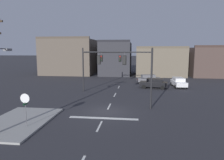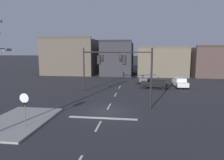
# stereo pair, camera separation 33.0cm
# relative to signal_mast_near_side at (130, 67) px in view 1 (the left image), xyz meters

# --- Properties ---
(ground_plane) EXTENTS (400.00, 400.00, 0.00)m
(ground_plane) POSITION_rel_signal_mast_near_side_xyz_m (-2.28, -2.04, -4.44)
(ground_plane) COLOR #2B2B30
(sidewalk_near_corner) EXTENTS (5.00, 8.00, 0.15)m
(sidewalk_near_corner) POSITION_rel_signal_mast_near_side_xyz_m (-9.38, -6.04, -4.36)
(sidewalk_near_corner) COLOR gray
(sidewalk_near_corner) RESTS_ON ground
(stop_bar_paint) EXTENTS (6.40, 0.50, 0.01)m
(stop_bar_paint) POSITION_rel_signal_mast_near_side_xyz_m (-2.28, -4.04, -4.43)
(stop_bar_paint) COLOR silver
(stop_bar_paint) RESTS_ON ground
(lane_centreline) EXTENTS (0.16, 26.40, 0.01)m
(lane_centreline) POSITION_rel_signal_mast_near_side_xyz_m (-2.28, -0.04, -4.43)
(lane_centreline) COLOR silver
(lane_centreline) RESTS_ON ground
(signal_mast_near_side) EXTENTS (7.57, 1.27, 6.46)m
(signal_mast_near_side) POSITION_rel_signal_mast_near_side_xyz_m (0.00, 0.00, 0.00)
(signal_mast_near_side) COLOR black
(signal_mast_near_side) RESTS_ON ground
(signal_mast_far_side) EXTENTS (7.28, 0.41, 6.55)m
(signal_mast_far_side) POSITION_rel_signal_mast_near_side_xyz_m (-5.15, 7.91, -0.08)
(signal_mast_far_side) COLOR black
(signal_mast_far_side) RESTS_ON ground
(stop_sign) EXTENTS (0.76, 0.64, 2.83)m
(stop_sign) POSITION_rel_signal_mast_near_side_xyz_m (-8.02, -7.15, -2.29)
(stop_sign) COLOR #56565B
(stop_sign) RESTS_ON ground
(car_lot_nearside) EXTENTS (4.65, 2.54, 1.61)m
(car_lot_nearside) POSITION_rel_signal_mast_near_side_xyz_m (2.95, 16.79, -3.58)
(car_lot_nearside) COLOR slate
(car_lot_nearside) RESTS_ON ground
(car_lot_middle) EXTENTS (4.63, 2.42, 1.61)m
(car_lot_middle) POSITION_rel_signal_mast_near_side_xyz_m (3.51, 11.68, -3.58)
(car_lot_middle) COLOR black
(car_lot_middle) RESTS_ON ground
(car_lot_farside) EXTENTS (2.15, 4.55, 1.61)m
(car_lot_farside) POSITION_rel_signal_mast_near_side_xyz_m (7.73, 13.19, -3.58)
(car_lot_farside) COLOR silver
(car_lot_farside) RESTS_ON ground
(building_row) EXTENTS (47.68, 12.80, 9.32)m
(building_row) POSITION_rel_signal_mast_near_side_xyz_m (-1.47, 30.64, -0.55)
(building_row) COLOR brown
(building_row) RESTS_ON ground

